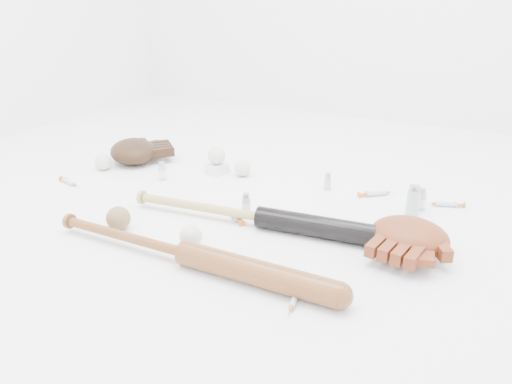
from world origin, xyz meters
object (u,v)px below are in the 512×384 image
at_px(glove_dark, 133,151).
at_px(bat_wood, 185,253).
at_px(bat_dark, 261,217).
at_px(pedestal, 217,169).

bearing_deg(glove_dark, bat_wood, 1.40).
height_order(bat_dark, pedestal, bat_dark).
distance_m(bat_wood, pedestal, 0.72).
height_order(bat_wood, pedestal, bat_wood).
bearing_deg(pedestal, glove_dark, -173.30).
relative_size(bat_dark, bat_wood, 1.01).
xyz_separation_m(bat_wood, glove_dark, (-0.69, 0.61, 0.02)).
distance_m(bat_dark, glove_dark, 0.84).
bearing_deg(bat_dark, bat_wood, -110.85).
height_order(bat_wood, glove_dark, glove_dark).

